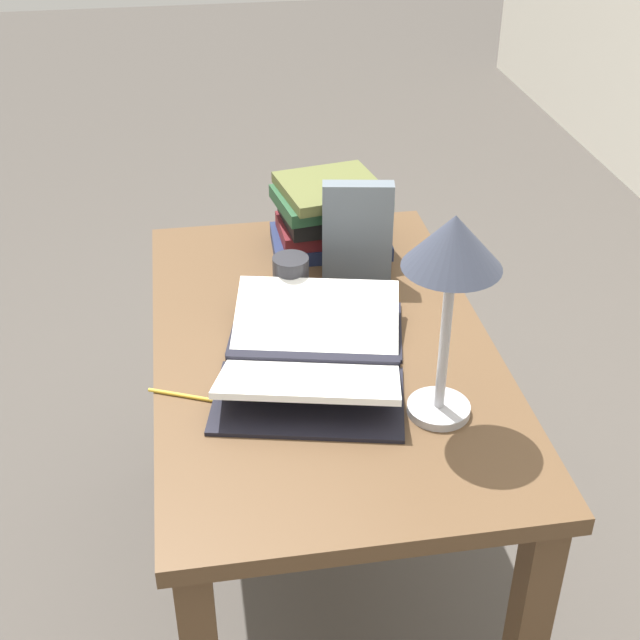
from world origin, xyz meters
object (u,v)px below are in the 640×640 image
(book_stack_tall, at_px, (330,216))
(coffee_mug, at_px, (291,279))
(reading_lamp, at_px, (452,259))
(book_standing_upright, at_px, (357,232))
(pencil, at_px, (186,396))
(open_book, at_px, (313,354))

(book_stack_tall, distance_m, coffee_mug, 0.26)
(reading_lamp, relative_size, coffee_mug, 3.71)
(book_standing_upright, bearing_deg, pencil, -35.91)
(coffee_mug, bearing_deg, book_stack_tall, 151.27)
(reading_lamp, bearing_deg, book_stack_tall, -172.52)
(open_book, bearing_deg, coffee_mug, -165.25)
(open_book, xyz_separation_m, book_stack_tall, (-0.47, 0.11, 0.06))
(book_standing_upright, bearing_deg, book_stack_tall, -157.47)
(book_stack_tall, xyz_separation_m, coffee_mug, (0.22, -0.12, -0.03))
(book_stack_tall, height_order, coffee_mug, book_stack_tall)
(open_book, relative_size, reading_lamp, 1.32)
(reading_lamp, height_order, pencil, reading_lamp)
(open_book, bearing_deg, book_standing_upright, 167.65)
(open_book, distance_m, book_standing_upright, 0.36)
(book_standing_upright, xyz_separation_m, reading_lamp, (0.50, 0.05, 0.20))
(reading_lamp, height_order, coffee_mug, reading_lamp)
(open_book, xyz_separation_m, coffee_mug, (-0.24, -0.01, 0.03))
(pencil, bearing_deg, coffee_mug, 142.57)
(coffee_mug, bearing_deg, reading_lamp, 26.10)
(open_book, relative_size, coffee_mug, 4.90)
(book_standing_upright, relative_size, pencil, 1.66)
(book_stack_tall, distance_m, book_standing_upright, 0.16)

